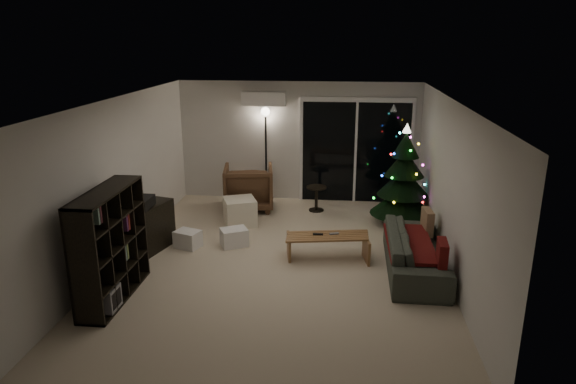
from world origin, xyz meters
name	(u,v)px	position (x,y,z in m)	size (l,w,h in m)	color
room	(315,175)	(0.46, 1.49, 1.02)	(6.50, 7.51, 2.60)	beige
bookshelf	(97,245)	(-2.25, -1.36, 0.75)	(0.38, 1.50, 1.50)	black
media_cabinet	(141,231)	(-2.25, 0.08, 0.39)	(0.47, 1.25, 0.78)	black
stereo	(138,203)	(-2.25, 0.08, 0.86)	(0.39, 0.47, 0.17)	black
armchair	(249,187)	(-0.94, 2.49, 0.45)	(0.96, 0.99, 0.90)	#4E2D22
ottoman	(240,212)	(-0.93, 1.56, 0.25)	(0.55, 0.55, 0.50)	#ECE3C8
cardboard_box_a	(188,239)	(-1.59, 0.41, 0.14)	(0.40, 0.30, 0.29)	white
cardboard_box_b	(234,237)	(-0.84, 0.56, 0.15)	(0.43, 0.32, 0.30)	white
side_table	(316,199)	(0.44, 2.51, 0.25)	(0.40, 0.40, 0.50)	black
floor_lamp	(266,155)	(-0.69, 3.24, 0.95)	(0.30, 0.30, 1.90)	black
sofa	(415,252)	(2.05, -0.11, 0.30)	(2.09, 0.82, 0.61)	#50594C
sofa_throw	(409,243)	(1.95, -0.11, 0.44)	(0.65, 1.50, 0.05)	#4A141B
cushion_a	(427,222)	(2.30, 0.54, 0.55)	(0.12, 0.40, 0.40)	#9C7E64
cushion_b	(442,255)	(2.30, -0.76, 0.55)	(0.12, 0.40, 0.40)	#4A141B
coffee_table	(327,247)	(0.73, 0.18, 0.20)	(1.28, 0.45, 0.40)	brown
remote_a	(318,234)	(0.58, 0.18, 0.41)	(0.16, 0.05, 0.02)	black
remote_b	(334,234)	(0.83, 0.23, 0.41)	(0.15, 0.04, 0.02)	slate
christmas_tree	(404,175)	(2.05, 1.89, 0.95)	(1.17, 1.17, 1.89)	black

